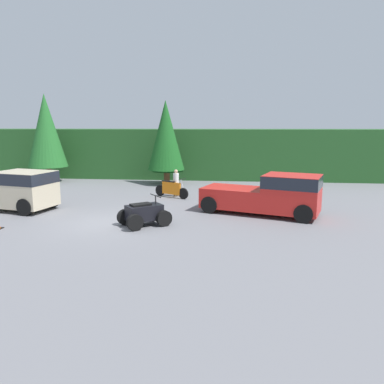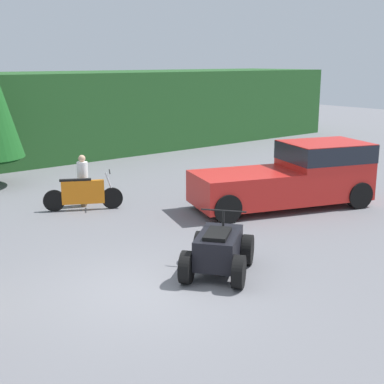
{
  "view_description": "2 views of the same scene",
  "coord_description": "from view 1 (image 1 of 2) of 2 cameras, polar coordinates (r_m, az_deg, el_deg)",
  "views": [
    {
      "loc": [
        5.32,
        -15.42,
        4.23
      ],
      "look_at": [
        3.38,
        2.78,
        0.95
      ],
      "focal_mm": 35.0,
      "sensor_mm": 36.0,
      "label": 1
    },
    {
      "loc": [
        -5.56,
        -8.23,
        4.45
      ],
      "look_at": [
        3.38,
        2.78,
        0.95
      ],
      "focal_mm": 50.0,
      "sensor_mm": 36.0,
      "label": 2
    }
  ],
  "objects": [
    {
      "name": "tree_mid_right",
      "position": [
        27.08,
        -3.8,
        7.67
      ],
      "size": [
        2.29,
        2.29,
        5.21
      ],
      "color": "brown",
      "rests_on": "ground_plane"
    },
    {
      "name": "rider_person",
      "position": [
        22.41,
        -2.45,
        1.56
      ],
      "size": [
        0.47,
        0.47,
        1.63
      ],
      "rotation": [
        0.0,
        0.0,
        -0.65
      ],
      "color": "brown",
      "rests_on": "ground_plane"
    },
    {
      "name": "ground_plane",
      "position": [
        16.85,
        -12.58,
        -4.63
      ],
      "size": [
        80.0,
        80.0,
        0.0
      ],
      "primitive_type": "plane",
      "color": "slate"
    },
    {
      "name": "quad_atv",
      "position": [
        16.06,
        -7.28,
        -3.33
      ],
      "size": [
        2.38,
        2.25,
        1.26
      ],
      "rotation": [
        0.0,
        0.0,
        0.66
      ],
      "color": "black",
      "rests_on": "ground_plane"
    },
    {
      "name": "dirt_bike",
      "position": [
        22.12,
        -3.15,
        0.41
      ],
      "size": [
        2.15,
        1.29,
        1.18
      ],
      "rotation": [
        0.0,
        0.0,
        -0.5
      ],
      "color": "black",
      "rests_on": "ground_plane"
    },
    {
      "name": "pickup_truck_red",
      "position": [
        18.1,
        11.97,
        -0.23
      ],
      "size": [
        5.88,
        3.69,
        1.97
      ],
      "rotation": [
        0.0,
        0.0,
        -0.33
      ],
      "color": "red",
      "rests_on": "ground_plane"
    },
    {
      "name": "hillside_backdrop",
      "position": [
        31.95,
        -3.54,
        6.05
      ],
      "size": [
        44.0,
        6.0,
        3.9
      ],
      "color": "#235123",
      "rests_on": "ground_plane"
    },
    {
      "name": "pickup_truck_second",
      "position": [
        21.09,
        -26.09,
        0.41
      ],
      "size": [
        6.14,
        3.26,
        1.97
      ],
      "rotation": [
        0.0,
        0.0,
        -0.22
      ],
      "color": "beige",
      "rests_on": "ground_plane"
    },
    {
      "name": "tree_mid_left",
      "position": [
        26.87,
        -4.01,
        8.59
      ],
      "size": [
        2.63,
        2.63,
        5.97
      ],
      "color": "brown",
      "rests_on": "ground_plane"
    },
    {
      "name": "tree_left",
      "position": [
        29.89,
        -21.35,
        8.68
      ],
      "size": [
        2.86,
        2.86,
        6.49
      ],
      "color": "brown",
      "rests_on": "ground_plane"
    }
  ]
}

